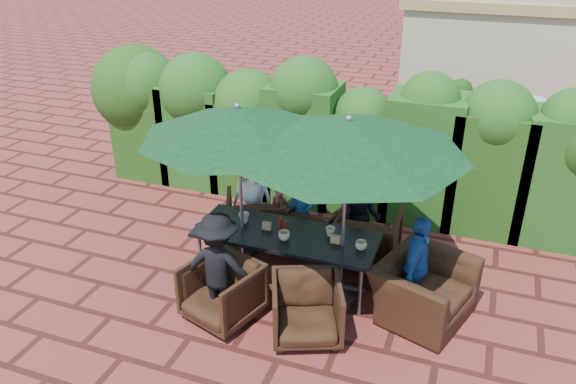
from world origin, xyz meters
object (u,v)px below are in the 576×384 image
(chair_far_left, at_px, (255,216))
(chair_near_left, at_px, (222,289))
(umbrella_left, at_px, (238,122))
(chair_near_right, at_px, (307,307))
(chair_end_right, at_px, (425,281))
(chair_far_right, at_px, (368,234))
(umbrella_right, at_px, (348,136))
(dining_table, at_px, (286,238))
(chair_far_mid, at_px, (315,225))

(chair_far_left, height_order, chair_near_left, chair_far_left)
(umbrella_left, bearing_deg, chair_near_right, -36.37)
(umbrella_left, xyz_separation_m, chair_end_right, (2.43, -0.04, -1.71))
(umbrella_left, height_order, chair_near_left, umbrella_left)
(chair_near_left, bearing_deg, chair_far_left, 118.78)
(chair_near_right, distance_m, chair_end_right, 1.49)
(chair_far_right, bearing_deg, chair_near_right, 80.68)
(umbrella_right, bearing_deg, chair_near_right, -100.52)
(dining_table, distance_m, chair_end_right, 1.83)
(dining_table, bearing_deg, chair_far_mid, 85.12)
(dining_table, distance_m, chair_near_right, 1.14)
(umbrella_right, xyz_separation_m, chair_near_right, (-0.17, -0.90, -1.81))
(umbrella_left, distance_m, chair_far_left, 2.00)
(dining_table, height_order, chair_end_right, chair_end_right)
(umbrella_right, bearing_deg, chair_near_left, -142.65)
(dining_table, xyz_separation_m, chair_end_right, (1.82, -0.09, -0.18))
(chair_far_mid, xyz_separation_m, chair_far_right, (0.82, -0.11, 0.08))
(dining_table, height_order, chair_near_left, chair_near_left)
(chair_far_mid, height_order, chair_end_right, chair_end_right)
(umbrella_left, distance_m, chair_near_left, 2.03)
(chair_far_mid, distance_m, chair_end_right, 2.05)
(chair_far_right, bearing_deg, umbrella_left, 31.79)
(umbrella_right, distance_m, chair_far_left, 2.54)
(umbrella_right, height_order, chair_near_left, umbrella_right)
(chair_far_left, relative_size, chair_end_right, 0.75)
(dining_table, distance_m, chair_far_mid, 1.05)
(umbrella_left, height_order, chair_far_left, umbrella_left)
(chair_far_mid, height_order, chair_far_right, chair_far_right)
(chair_near_left, height_order, chair_end_right, chair_end_right)
(chair_far_right, bearing_deg, umbrella_right, 81.57)
(chair_near_left, bearing_deg, umbrella_left, 116.68)
(chair_far_mid, relative_size, chair_near_left, 0.86)
(chair_near_left, bearing_deg, chair_far_right, 71.63)
(umbrella_left, relative_size, chair_near_right, 3.01)
(chair_end_right, bearing_deg, umbrella_left, 107.41)
(chair_far_mid, bearing_deg, chair_end_right, 157.04)
(umbrella_left, distance_m, chair_end_right, 2.97)
(chair_far_mid, bearing_deg, chair_near_right, 113.99)
(dining_table, bearing_deg, chair_far_right, 44.14)
(umbrella_left, relative_size, chair_near_left, 2.97)
(umbrella_left, distance_m, chair_near_right, 2.34)
(umbrella_left, distance_m, chair_far_mid, 2.24)
(chair_far_left, bearing_deg, chair_far_mid, 165.85)
(chair_far_mid, bearing_deg, umbrella_right, 132.66)
(chair_far_right, relative_size, chair_near_right, 1.05)
(dining_table, relative_size, chair_near_left, 2.90)
(chair_far_left, bearing_deg, chair_end_right, 136.52)
(umbrella_left, bearing_deg, chair_far_left, 102.82)
(chair_far_left, xyz_separation_m, chair_near_right, (1.41, -1.77, -0.02))
(chair_end_right, bearing_deg, chair_near_right, 143.13)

